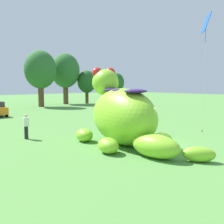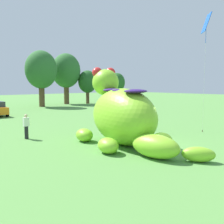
# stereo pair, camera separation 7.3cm
# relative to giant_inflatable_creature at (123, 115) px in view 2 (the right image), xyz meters

# --- Properties ---
(ground_plane) EXTENTS (160.00, 160.00, 0.00)m
(ground_plane) POSITION_rel_giant_inflatable_creature_xyz_m (0.99, -1.51, -1.81)
(ground_plane) COLOR #568E42
(giant_inflatable_creature) EXTENTS (6.03, 9.95, 4.94)m
(giant_inflatable_creature) POSITION_rel_giant_inflatable_creature_xyz_m (0.00, 0.00, 0.00)
(giant_inflatable_creature) COLOR #8CD12D
(giant_inflatable_creature) RESTS_ON ground
(tree_centre_right) EXTENTS (5.18, 5.18, 9.19)m
(tree_centre_right) POSITION_rel_giant_inflatable_creature_xyz_m (9.48, 28.72, 4.21)
(tree_centre_right) COLOR brown
(tree_centre_right) RESTS_ON ground
(tree_mid_right) EXTENTS (5.27, 5.27, 9.36)m
(tree_mid_right) POSITION_rel_giant_inflatable_creature_xyz_m (15.69, 30.96, 4.31)
(tree_mid_right) COLOR brown
(tree_mid_right) RESTS_ON ground
(tree_right) EXTENTS (3.55, 3.55, 6.30)m
(tree_right) POSITION_rel_giant_inflatable_creature_xyz_m (19.31, 29.22, 2.32)
(tree_right) COLOR brown
(tree_right) RESTS_ON ground
(tree_far_right) EXTENTS (3.45, 3.45, 6.12)m
(tree_far_right) POSITION_rel_giant_inflatable_creature_xyz_m (28.52, 30.81, 2.20)
(tree_far_right) COLOR brown
(tree_far_right) RESTS_ON ground
(spectator_near_inflatable) EXTENTS (0.38, 0.26, 1.71)m
(spectator_near_inflatable) POSITION_rel_giant_inflatable_creature_xyz_m (-3.84, 5.56, -0.95)
(spectator_near_inflatable) COLOR black
(spectator_near_inflatable) RESTS_ON ground
(tethered_flying_kite) EXTENTS (1.13, 1.13, 9.09)m
(tethered_flying_kite) POSITION_rel_giant_inflatable_creature_xyz_m (7.63, -1.20, 6.41)
(tethered_flying_kite) COLOR brown
(tethered_flying_kite) RESTS_ON ground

